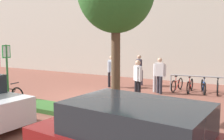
{
  "coord_description": "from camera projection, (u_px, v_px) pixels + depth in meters",
  "views": [
    {
      "loc": [
        6.74,
        -9.28,
        2.65
      ],
      "look_at": [
        0.62,
        1.49,
        1.12
      ],
      "focal_mm": 41.89,
      "sensor_mm": 36.0,
      "label": 1
    }
  ],
  "objects": [
    {
      "name": "ground_plane",
      "position": [
        83.0,
        98.0,
        11.64
      ],
      "size": [
        60.0,
        60.0,
        0.0
      ],
      "primitive_type": "plane",
      "color": "brown"
    },
    {
      "name": "building_facade",
      "position": [
        146.0,
        2.0,
        17.1
      ],
      "size": [
        28.0,
        1.2,
        10.0
      ],
      "primitive_type": "cube",
      "color": "beige",
      "rests_on": "ground"
    },
    {
      "name": "planter_strip",
      "position": [
        58.0,
        109.0,
        9.52
      ],
      "size": [
        7.0,
        1.1,
        0.16
      ],
      "primitive_type": "cube",
      "color": "#336028",
      "rests_on": "ground"
    },
    {
      "name": "parking_sign_post",
      "position": [
        7.0,
        65.0,
        10.64
      ],
      "size": [
        0.08,
        0.36,
        2.38
      ],
      "color": "#2D7238",
      "rests_on": "ground"
    },
    {
      "name": "bike_at_sign",
      "position": [
        8.0,
        93.0,
        10.87
      ],
      "size": [
        1.68,
        0.42,
        0.86
      ],
      "color": "black",
      "rests_on": "ground"
    },
    {
      "name": "bike_rack_cluster",
      "position": [
        204.0,
        86.0,
        12.61
      ],
      "size": [
        3.18,
        1.88,
        0.83
      ],
      "color": "#99999E",
      "rests_on": "ground"
    },
    {
      "name": "bollard_steel",
      "position": [
        155.0,
        83.0,
        12.8
      ],
      "size": [
        0.16,
        0.16,
        0.9
      ],
      "primitive_type": "cylinder",
      "color": "#ADADB2",
      "rests_on": "ground"
    },
    {
      "name": "person_casual_tan",
      "position": [
        138.0,
        77.0,
        11.09
      ],
      "size": [
        0.46,
        0.46,
        1.72
      ],
      "color": "black",
      "rests_on": "ground"
    },
    {
      "name": "person_shirt_white",
      "position": [
        160.0,
        73.0,
        12.39
      ],
      "size": [
        0.61,
        0.32,
        1.72
      ],
      "color": "#2D2D38",
      "rests_on": "ground"
    },
    {
      "name": "person_shirt_blue",
      "position": [
        112.0,
        69.0,
        14.04
      ],
      "size": [
        0.36,
        0.61,
        1.72
      ],
      "color": "black",
      "rests_on": "ground"
    },
    {
      "name": "person_suited_dark",
      "position": [
        139.0,
        68.0,
        14.51
      ],
      "size": [
        0.43,
        0.51,
        1.72
      ],
      "color": "#383342",
      "rests_on": "ground"
    }
  ]
}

